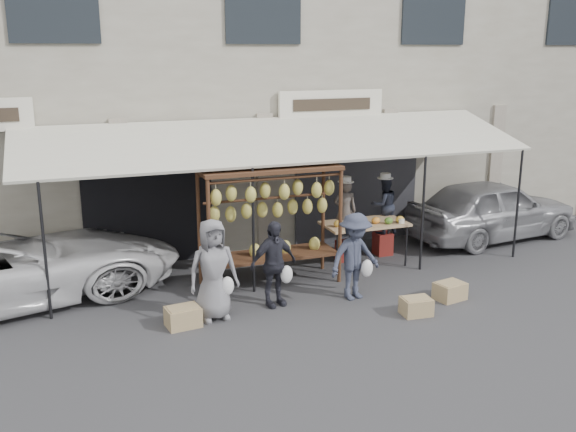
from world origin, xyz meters
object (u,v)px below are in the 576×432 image
vendor_right (384,205)px  crate_near_b (450,291)px  vendor_left (345,211)px  sedan (492,209)px  customer_mid (273,264)px  customer_left (213,270)px  customer_right (355,256)px  produce_table (365,224)px  crate_near_a (416,306)px  crate_far (183,317)px  banana_rack (271,203)px

vendor_right → crate_near_b: 2.87m
crate_near_b → vendor_right: bearing=87.2°
vendor_left → sedan: size_ratio=0.31×
customer_mid → crate_near_b: size_ratio=2.94×
vendor_right → sedan: vendor_right is taller
customer_left → customer_right: (2.54, -0.02, -0.06)m
produce_table → crate_near_a: produce_table is taller
crate_far → sedan: sedan is taller
vendor_right → produce_table: bearing=36.5°
vendor_right → crate_near_a: vendor_right is taller
banana_rack → crate_near_a: 3.20m
produce_table → crate_near_a: size_ratio=3.52×
produce_table → customer_right: (-1.00, -1.54, -0.09)m
crate_near_a → customer_left: bearing=161.9°
crate_near_b → customer_mid: bearing=164.4°
customer_mid → sedan: customer_mid is taller
produce_table → crate_far: 4.47m
crate_near_a → banana_rack: bearing=128.6°
vendor_left → crate_near_b: vendor_left is taller
customer_left → banana_rack: bearing=35.9°
customer_left → crate_far: (-0.55, -0.14, -0.68)m
vendor_right → customer_left: bearing=25.8°
produce_table → sedan: (3.65, 0.69, -0.16)m
vendor_left → vendor_right: size_ratio=1.05×
banana_rack → sedan: (5.78, 1.02, -0.85)m
crate_near_a → sedan: sedan is taller
customer_left → crate_near_b: 4.22m
produce_table → customer_left: (-3.54, -1.53, -0.03)m
customer_mid → crate_far: customer_mid is taller
produce_table → vendor_left: (-0.25, 0.44, 0.20)m
customer_mid → sedan: (6.09, 2.03, -0.04)m
banana_rack → customer_right: banana_rack is taller
vendor_right → crate_far: (-4.79, -2.19, -0.94)m
vendor_left → crate_near_a: vendor_left is taller
vendor_right → customer_right: 2.69m
vendor_left → crate_near_a: 3.15m
crate_near_a → crate_near_b: (0.92, 0.38, 0.01)m
customer_left → customer_mid: bearing=4.9°
produce_table → vendor_left: size_ratio=1.31×
produce_table → crate_near_b: 2.37m
customer_right → sedan: bearing=13.9°
produce_table → sedan: sedan is taller
vendor_left → customer_mid: vendor_left is taller
crate_near_a → crate_near_b: crate_near_b is taller
customer_right → sedan: (4.64, 2.23, -0.07)m
customer_left → crate_near_b: (4.11, -0.66, -0.69)m
customer_left → vendor_left: bearing=26.3°
crate_far → customer_right: bearing=2.3°
customer_left → crate_near_b: size_ratio=3.29×
vendor_right → customer_mid: size_ratio=0.82×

